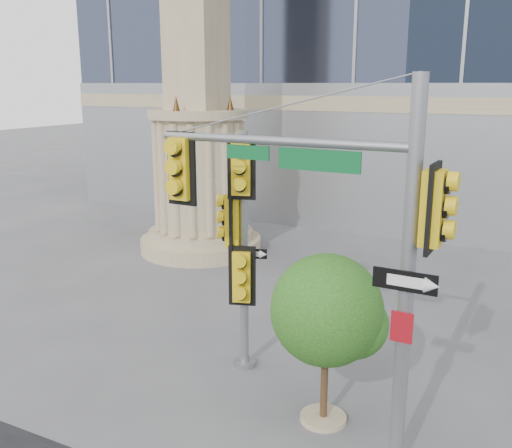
% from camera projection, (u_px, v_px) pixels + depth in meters
% --- Properties ---
extents(ground, '(120.00, 120.00, 0.00)m').
position_uv_depth(ground, '(216.00, 413.00, 10.63)').
color(ground, '#545456').
rests_on(ground, ground).
extents(monument, '(4.40, 4.40, 16.60)m').
position_uv_depth(monument, '(198.00, 97.00, 19.74)').
color(monument, tan).
rests_on(monument, ground).
extents(main_signal_pole, '(4.76, 0.58, 6.13)m').
position_uv_depth(main_signal_pole, '(337.00, 231.00, 8.68)').
color(main_signal_pole, slate).
rests_on(main_signal_pole, ground).
extents(secondary_signal_pole, '(0.95, 0.68, 5.08)m').
position_uv_depth(secondary_signal_pole, '(240.00, 234.00, 11.61)').
color(secondary_signal_pole, slate).
rests_on(secondary_signal_pole, ground).
extents(street_tree, '(2.02, 1.97, 3.14)m').
position_uv_depth(street_tree, '(329.00, 315.00, 9.91)').
color(street_tree, tan).
rests_on(street_tree, ground).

